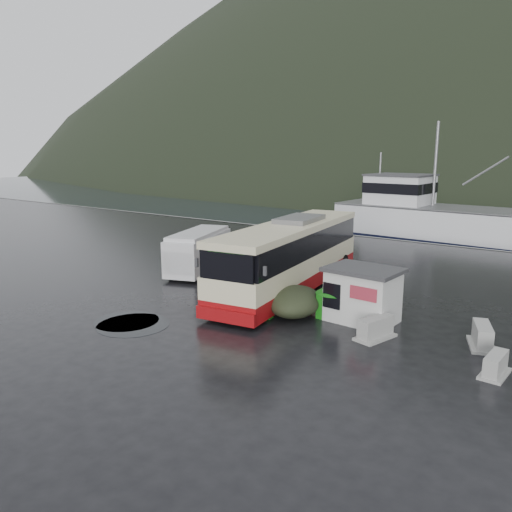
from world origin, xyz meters
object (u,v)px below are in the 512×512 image
Objects in this scene: white_van at (199,272)px; waste_bin_right at (333,318)px; fishing_trawler at (467,232)px; coach_bus at (290,289)px; jersey_barrier_a at (375,338)px; ticket_kiosk at (361,321)px; jersey_barrier_c at (494,375)px; waste_bin_left at (265,315)px; dome_tent at (295,315)px; jersey_barrier_b at (481,347)px.

white_van is 10.70m from waste_bin_right.
fishing_trawler is (-1.27, 27.71, 0.00)m from waste_bin_right.
coach_bus is 4.79m from waste_bin_right.
waste_bin_right is at bearing -43.34° from coach_bus.
jersey_barrier_a is (12.73, -4.04, 0.00)m from white_van.
white_van is at bearing 171.16° from ticket_kiosk.
white_van is 17.74m from jersey_barrier_c.
jersey_barrier_a is 4.42m from jersey_barrier_c.
white_van is 13.35m from jersey_barrier_a.
waste_bin_left is 0.82× the size of waste_bin_right.
ticket_kiosk is (1.14, 0.34, 0.00)m from waste_bin_right.
waste_bin_left is 29.15m from fishing_trawler.
white_van is 26.50m from fishing_trawler.
waste_bin_right is at bearing -84.23° from fishing_trawler.
dome_tent is (-1.55, -0.65, 0.00)m from waste_bin_right.
coach_bus reaches higher than waste_bin_left.
waste_bin_left is 0.45× the size of ticket_kiosk.
ticket_kiosk reaches higher than waste_bin_left.
jersey_barrier_a is at bearing -37.12° from white_van.
waste_bin_left is 4.98m from jersey_barrier_a.
coach_bus is at bearing 124.88° from dome_tent.
waste_bin_left is at bearing 176.54° from jersey_barrier_c.
fishing_trawler reaches higher than waste_bin_right.
jersey_barrier_c is at bearing -35.17° from white_van.
waste_bin_right is 5.88m from jersey_barrier_b.
jersey_barrier_a is (6.32, -3.97, 0.00)m from coach_bus.
white_van reaches higher than dome_tent.
waste_bin_left is 0.05× the size of fishing_trawler.
coach_bus reaches higher than white_van.
white_van is 8.83m from waste_bin_left.
waste_bin_right is 0.94× the size of jersey_barrier_b.
dome_tent is 0.11× the size of fishing_trawler.
waste_bin_right is (10.33, -2.81, 0.00)m from white_van.
white_van is 3.45× the size of jersey_barrier_b.
white_van is at bearing 151.42° from waste_bin_left.
jersey_barrier_b is (8.45, 1.70, 0.00)m from waste_bin_left.
jersey_barrier_c is at bearing -16.28° from waste_bin_right.
waste_bin_left is at bearing -151.33° from waste_bin_right.
coach_bus is at bearing 156.14° from jersey_barrier_c.
jersey_barrier_a is (4.98, 0.19, 0.00)m from waste_bin_left.
jersey_barrier_c is (8.30, -1.32, 0.00)m from dome_tent.
fishing_trawler is (-7.14, 27.42, 0.00)m from jersey_barrier_b.
waste_bin_right is 0.06× the size of fishing_trawler.
ticket_kiosk reaches higher than jersey_barrier_b.
waste_bin_left is at bearing -151.43° from ticket_kiosk.
dome_tent is at bearing -156.37° from ticket_kiosk.
jersey_barrier_b is (16.20, -2.52, 0.00)m from white_van.
jersey_barrier_c is (9.33, -0.56, 0.00)m from waste_bin_left.
white_van is 3.66× the size of waste_bin_right.
jersey_barrier_b is at bearing 2.82° from waste_bin_right.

